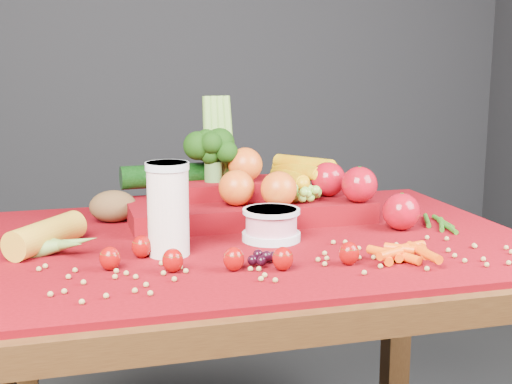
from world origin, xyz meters
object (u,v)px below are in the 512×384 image
object	(u,v)px
table	(259,289)
yogurt_bowl	(271,223)
milk_glass	(168,206)
produce_mound	(258,192)

from	to	relation	value
table	yogurt_bowl	size ratio (longest dim) A/B	9.62
milk_glass	produce_mound	world-z (taller)	produce_mound
yogurt_bowl	produce_mound	world-z (taller)	produce_mound
yogurt_bowl	table	bearing A→B (deg)	123.89
milk_glass	produce_mound	distance (m)	0.33
table	produce_mound	bearing A→B (deg)	74.42
table	produce_mound	xyz separation A→B (m)	(0.04, 0.15, 0.17)
milk_glass	produce_mound	bearing A→B (deg)	44.42
yogurt_bowl	milk_glass	bearing A→B (deg)	-167.10
table	milk_glass	size ratio (longest dim) A/B	6.48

